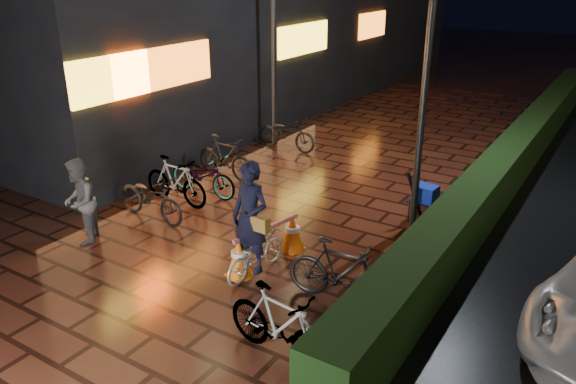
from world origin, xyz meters
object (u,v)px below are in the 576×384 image
Objects in this scene: bystander_person at (80,201)px; cyclist at (253,235)px; traffic_barrier at (267,244)px; cart_assembly at (425,195)px.

bystander_person is 3.39m from cyclist.
bystander_person is 0.95× the size of traffic_barrier.
cyclist reaches higher than cart_assembly.
bystander_person is at bearing -168.68° from cyclist.
bystander_person is 1.45× the size of cart_assembly.
cyclist is at bearing -83.29° from traffic_barrier.
cyclist is (3.32, 0.66, -0.06)m from bystander_person.
cart_assembly reaches higher than traffic_barrier.
cyclist is 1.18× the size of traffic_barrier.
traffic_barrier is at bearing -119.39° from cart_assembly.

